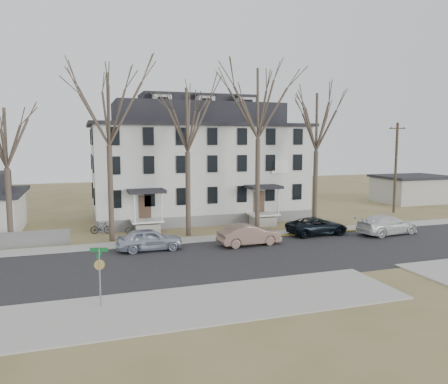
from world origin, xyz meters
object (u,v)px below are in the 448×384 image
object	(u,v)px
tree_far_left	(108,104)
car_silver	(149,240)
car_tan	(249,235)
street_sign	(100,269)
tree_mid_right	(317,118)
bicycle_left	(136,229)
car_navy	(317,227)
bicycle_right	(101,228)
car_white	(387,225)
tree_center	(258,98)
tree_mid_left	(187,115)
tree_bungalow	(5,134)
boarding_house	(198,163)
utility_pole_far	(396,167)

from	to	relation	value
tree_far_left	car_silver	distance (m)	10.59
car_tan	street_sign	bearing A→B (deg)	126.05
tree_mid_right	street_sign	size ratio (longest dim) A/B	4.52
bicycle_left	street_sign	xyz separation A→B (m)	(-3.46, -15.42, 1.40)
car_navy	car_tan	bearing A→B (deg)	102.88
car_silver	bicycle_right	bearing A→B (deg)	24.06
car_white	car_silver	bearing A→B (deg)	80.20
car_white	bicycle_right	size ratio (longest dim) A/B	3.13
bicycle_left	bicycle_right	bearing A→B (deg)	83.80
car_navy	street_sign	size ratio (longest dim) A/B	1.78
car_tan	tree_center	bearing A→B (deg)	-32.48
tree_center	bicycle_right	xyz separation A→B (m)	(-12.67, 2.69, -10.57)
car_white	street_sign	distance (m)	24.67
tree_mid_left	car_navy	world-z (taller)	tree_mid_left
car_tan	bicycle_right	world-z (taller)	car_tan
tree_bungalow	bicycle_left	world-z (taller)	tree_bungalow
car_silver	bicycle_left	size ratio (longest dim) A/B	2.69
boarding_house	car_silver	world-z (taller)	boarding_house
car_silver	car_tan	size ratio (longest dim) A/B	0.98
tree_bungalow	car_tan	bearing A→B (deg)	-15.88
boarding_house	car_navy	world-z (taller)	boarding_house
tree_mid_right	tree_far_left	bearing A→B (deg)	180.00
car_white	street_sign	size ratio (longest dim) A/B	1.91
tree_mid_left	car_tan	xyz separation A→B (m)	(3.43, -4.67, -8.84)
car_navy	tree_far_left	bearing A→B (deg)	78.19
bicycle_right	street_sign	size ratio (longest dim) A/B	0.61
tree_far_left	car_navy	distance (m)	18.93
tree_center	bicycle_left	world-z (taller)	tree_center
car_tan	tree_bungalow	bearing A→B (deg)	70.49
car_navy	utility_pole_far	bearing A→B (deg)	-62.80
tree_center	tree_mid_right	xyz separation A→B (m)	(5.50, 0.00, -1.48)
tree_mid_right	car_tan	distance (m)	12.85
car_tan	car_navy	bearing A→B (deg)	-79.73
car_silver	car_tan	distance (m)	7.20
tree_mid_left	bicycle_right	bearing A→B (deg)	158.05
bicycle_left	bicycle_right	world-z (taller)	bicycle_right
tree_mid_left	tree_center	xyz separation A→B (m)	(6.00, 0.00, 1.48)
tree_mid_left	tree_bungalow	xyz separation A→B (m)	(-13.00, 0.00, -1.48)
bicycle_right	car_silver	bearing A→B (deg)	-147.98
tree_center	car_tan	size ratio (longest dim) A/B	3.18
tree_bungalow	car_navy	size ratio (longest dim) A/B	2.15
utility_pole_far	tree_far_left	bearing A→B (deg)	-171.90
tree_far_left	utility_pole_far	size ratio (longest dim) A/B	1.44
bicycle_left	tree_center	bearing A→B (deg)	-86.31
car_silver	street_sign	distance (m)	10.50
car_white	tree_far_left	bearing A→B (deg)	70.14
boarding_house	car_silver	distance (m)	14.59
tree_mid_left	bicycle_left	size ratio (longest dim) A/B	7.54
boarding_house	car_white	world-z (taller)	boarding_house
tree_far_left	bicycle_left	distance (m)	10.25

